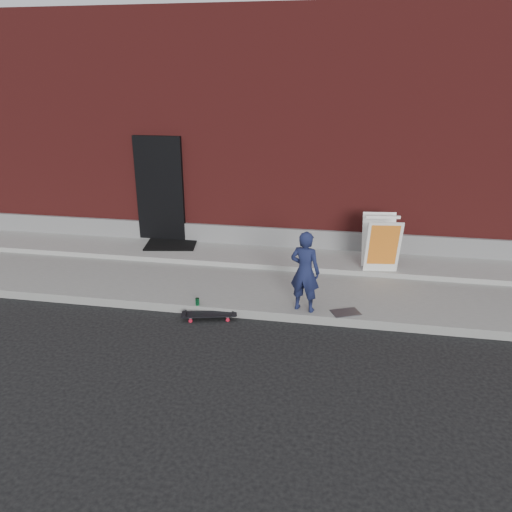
% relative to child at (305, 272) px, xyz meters
% --- Properties ---
extents(ground, '(80.00, 80.00, 0.00)m').
position_rel_child_xyz_m(ground, '(-0.80, -0.20, -0.81)').
color(ground, black).
rests_on(ground, ground).
extents(sidewalk, '(20.00, 3.00, 0.15)m').
position_rel_child_xyz_m(sidewalk, '(-0.80, 1.30, -0.74)').
color(sidewalk, gray).
rests_on(sidewalk, ground).
extents(apron, '(20.00, 1.20, 0.10)m').
position_rel_child_xyz_m(apron, '(-0.80, 2.20, -0.61)').
color(apron, gray).
rests_on(apron, sidewalk).
extents(building, '(20.00, 8.10, 5.00)m').
position_rel_child_xyz_m(building, '(-0.80, 6.79, 1.68)').
color(building, '#5C1A19').
rests_on(building, ground).
extents(child, '(0.55, 0.43, 1.33)m').
position_rel_child_xyz_m(child, '(0.00, 0.00, 0.00)').
color(child, '#171E42').
rests_on(child, sidewalk).
extents(skateboard, '(0.89, 0.42, 0.10)m').
position_rel_child_xyz_m(skateboard, '(-1.50, -0.32, -0.73)').
color(skateboard, red).
rests_on(skateboard, ground).
extents(pizza_sign, '(0.71, 0.81, 1.05)m').
position_rel_child_xyz_m(pizza_sign, '(1.26, 1.78, -0.04)').
color(pizza_sign, white).
rests_on(pizza_sign, apron).
extents(soda_can, '(0.08, 0.08, 0.12)m').
position_rel_child_xyz_m(soda_can, '(-1.74, -0.15, -0.60)').
color(soda_can, '#198042').
rests_on(soda_can, sidewalk).
extents(doormat, '(1.19, 1.03, 0.03)m').
position_rel_child_xyz_m(doormat, '(-3.10, 2.44, -0.55)').
color(doormat, black).
rests_on(doormat, apron).
extents(utility_plate, '(0.51, 0.44, 0.01)m').
position_rel_child_xyz_m(utility_plate, '(0.67, 0.00, -0.66)').
color(utility_plate, '#4A4A4E').
rests_on(utility_plate, sidewalk).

